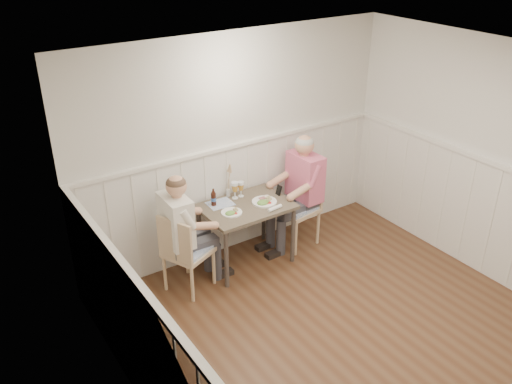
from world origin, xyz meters
TOP-DOWN VIEW (x-y plane):
  - ground_plane at (0.00, 0.00)m, footprint 4.50×4.50m
  - room_shell at (0.00, 0.00)m, footprint 4.04×4.54m
  - wainscot at (0.00, 0.69)m, footprint 4.00×4.49m
  - dining_table at (-0.13, 1.84)m, footprint 1.00×0.70m
  - chair_right at (0.65, 1.86)m, footprint 0.52×0.52m
  - chair_left at (-0.97, 1.74)m, footprint 0.58×0.58m
  - man_in_pink at (0.67, 1.86)m, footprint 0.66×0.46m
  - diner_cream at (-0.96, 1.84)m, footprint 0.63×0.44m
  - plate_man at (0.06, 1.77)m, footprint 0.28×0.28m
  - plate_diner at (-0.37, 1.76)m, footprint 0.23×0.23m
  - beer_glass_a at (-0.07, 2.05)m, footprint 0.07×0.07m
  - beer_glass_b at (-0.15, 2.05)m, footprint 0.08×0.08m
  - beer_bottle at (-0.44, 2.03)m, footprint 0.06×0.06m
  - rolled_napkin at (0.07, 1.57)m, footprint 0.19×0.06m
  - grass_vase at (-0.18, 2.14)m, footprint 0.05×0.05m
  - gingham_mat at (-0.36, 2.02)m, footprint 0.29×0.24m

SIDE VIEW (x-z plane):
  - ground_plane at x=0.00m, z-range 0.00..0.00m
  - chair_left at x=-0.97m, z-range 0.04..0.97m
  - chair_right at x=0.65m, z-range 0.04..1.01m
  - diner_cream at x=-0.96m, z-range -0.11..1.24m
  - man_in_pink at x=0.67m, z-range -0.12..1.31m
  - dining_table at x=-0.13m, z-range 0.28..1.03m
  - wainscot at x=0.00m, z-range 0.02..1.36m
  - gingham_mat at x=-0.36m, z-range 0.75..0.76m
  - plate_diner at x=-0.37m, z-range 0.74..0.80m
  - rolled_napkin at x=0.07m, z-range 0.75..0.79m
  - plate_man at x=0.06m, z-range 0.74..0.81m
  - beer_bottle at x=-0.44m, z-range 0.74..0.95m
  - beer_glass_a at x=-0.07m, z-range 0.78..0.97m
  - beer_glass_b at x=-0.15m, z-range 0.79..0.99m
  - grass_vase at x=-0.18m, z-range 0.73..1.14m
  - room_shell at x=0.00m, z-range 0.22..2.82m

